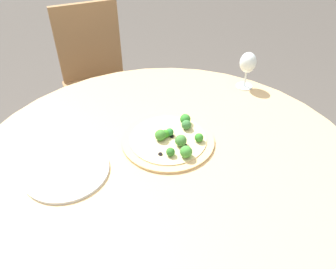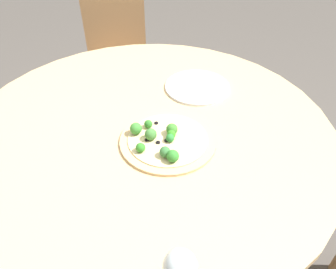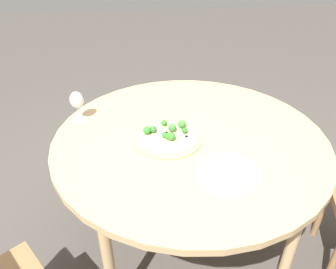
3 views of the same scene
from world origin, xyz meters
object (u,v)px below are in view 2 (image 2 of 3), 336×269
object	(u,v)px
plate_near	(197,87)
wine_glass	(180,269)
chair_2	(119,58)
pizza	(166,139)

from	to	relation	value
plate_near	wine_glass	bearing A→B (deg)	141.99
chair_2	pizza	size ratio (longest dim) A/B	2.78
wine_glass	plate_near	distance (m)	0.85
chair_2	plate_near	xyz separation A→B (m)	(-0.85, 0.01, 0.25)
wine_glass	chair_2	bearing A→B (deg)	-19.42
wine_glass	plate_near	xyz separation A→B (m)	(0.66, -0.52, -0.11)
chair_2	plate_near	distance (m)	0.88
pizza	wine_glass	size ratio (longest dim) A/B	2.03
plate_near	chair_2	bearing A→B (deg)	-0.98
pizza	wine_glass	distance (m)	0.51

